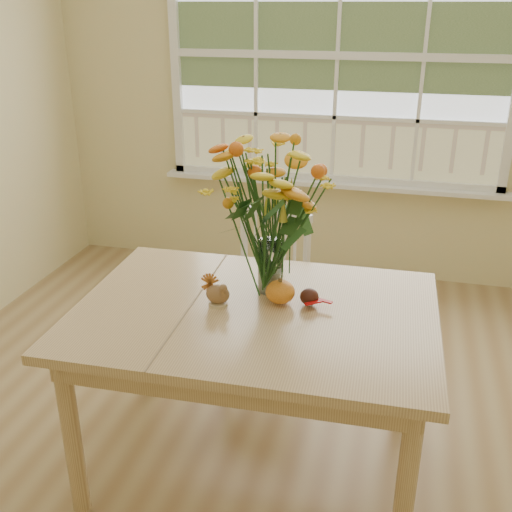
# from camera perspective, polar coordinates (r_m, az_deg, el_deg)

# --- Properties ---
(floor) EXTENTS (4.00, 4.50, 0.01)m
(floor) POSITION_cam_1_polar(r_m,az_deg,el_deg) (2.72, -0.30, -20.66)
(floor) COLOR #967448
(floor) RESTS_ON ground
(wall_back) EXTENTS (4.00, 0.02, 2.70)m
(wall_back) POSITION_cam_1_polar(r_m,az_deg,el_deg) (4.21, 7.69, 15.73)
(wall_back) COLOR beige
(wall_back) RESTS_ON floor
(window) EXTENTS (2.42, 0.12, 1.74)m
(window) POSITION_cam_1_polar(r_m,az_deg,el_deg) (4.16, 7.76, 18.15)
(window) COLOR silver
(window) RESTS_ON wall_back
(dining_table) EXTENTS (1.44, 1.05, 0.76)m
(dining_table) POSITION_cam_1_polar(r_m,az_deg,el_deg) (2.41, -0.12, -7.01)
(dining_table) COLOR tan
(dining_table) RESTS_ON floor
(windsor_chair) EXTENTS (0.45, 0.44, 0.87)m
(windsor_chair) POSITION_cam_1_polar(r_m,az_deg,el_deg) (3.16, 1.20, -2.91)
(windsor_chair) COLOR white
(windsor_chair) RESTS_ON floor
(flower_vase) EXTENTS (0.47, 0.47, 0.56)m
(flower_vase) POSITION_cam_1_polar(r_m,az_deg,el_deg) (2.39, 1.38, 3.93)
(flower_vase) COLOR white
(flower_vase) RESTS_ON dining_table
(pumpkin) EXTENTS (0.12, 0.12, 0.09)m
(pumpkin) POSITION_cam_1_polar(r_m,az_deg,el_deg) (2.39, 2.32, -3.54)
(pumpkin) COLOR #CB6D17
(pumpkin) RESTS_ON dining_table
(turkey_figurine) EXTENTS (0.10, 0.08, 0.12)m
(turkey_figurine) POSITION_cam_1_polar(r_m,az_deg,el_deg) (2.38, -3.66, -3.65)
(turkey_figurine) COLOR #CCB78C
(turkey_figurine) RESTS_ON dining_table
(dark_gourd) EXTENTS (0.12, 0.08, 0.07)m
(dark_gourd) POSITION_cam_1_polar(r_m,az_deg,el_deg) (2.39, 5.10, -3.97)
(dark_gourd) COLOR #38160F
(dark_gourd) RESTS_ON dining_table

